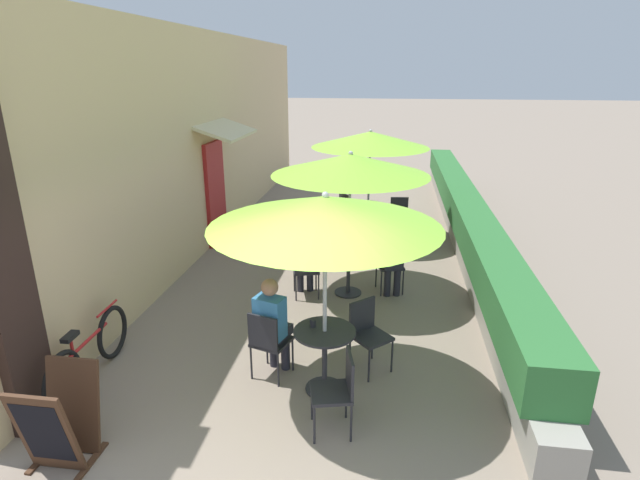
% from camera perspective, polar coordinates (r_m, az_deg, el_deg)
% --- Properties ---
extents(cafe_facade_wall, '(0.98, 14.18, 4.20)m').
position_cam_1_polar(cafe_facade_wall, '(10.97, -11.97, 11.29)').
color(cafe_facade_wall, '#D6B784').
rests_on(cafe_facade_wall, ground_plane).
extents(planter_hedge, '(0.60, 13.18, 1.01)m').
position_cam_1_polar(planter_hedge, '(10.80, 16.21, 2.38)').
color(planter_hedge, gray).
rests_on(planter_hedge, ground_plane).
extents(patio_table_near, '(0.69, 0.69, 0.76)m').
position_cam_1_polar(patio_table_near, '(5.70, 0.53, -12.42)').
color(patio_table_near, '#28282D').
rests_on(patio_table_near, ground_plane).
extents(patio_umbrella_near, '(2.41, 2.41, 2.33)m').
position_cam_1_polar(patio_umbrella_near, '(5.05, 0.59, 3.27)').
color(patio_umbrella_near, '#B7B7BC').
rests_on(patio_umbrella_near, ground_plane).
extents(cafe_chair_near_left, '(0.50, 0.50, 0.87)m').
position_cam_1_polar(cafe_chair_near_left, '(5.92, -5.95, -11.25)').
color(cafe_chair_near_left, '#232328').
rests_on(cafe_chair_near_left, ground_plane).
extents(seated_patron_near_left, '(0.42, 0.48, 1.25)m').
position_cam_1_polar(seated_patron_near_left, '(5.92, -5.45, -9.35)').
color(seated_patron_near_left, '#23232D').
rests_on(seated_patron_near_left, ground_plane).
extents(cafe_chair_near_right, '(0.48, 0.48, 0.87)m').
position_cam_1_polar(cafe_chair_near_right, '(5.14, 2.16, -16.39)').
color(cafe_chair_near_right, '#232328').
rests_on(cafe_chair_near_right, ground_plane).
extents(cafe_chair_near_back, '(0.57, 0.57, 0.87)m').
position_cam_1_polar(cafe_chair_near_back, '(6.12, 5.45, -10.17)').
color(cafe_chair_near_back, '#232328').
rests_on(cafe_chair_near_back, ground_plane).
extents(coffee_cup_near, '(0.07, 0.07, 0.09)m').
position_cam_1_polar(coffee_cup_near, '(5.64, -0.83, -9.43)').
color(coffee_cup_near, '#232328').
rests_on(coffee_cup_near, patio_table_near).
extents(patio_table_mid, '(0.69, 0.69, 0.76)m').
position_cam_1_polar(patio_table_mid, '(8.04, 3.28, -2.72)').
color(patio_table_mid, '#28282D').
rests_on(patio_table_mid, ground_plane).
extents(patio_umbrella_mid, '(2.41, 2.41, 2.33)m').
position_cam_1_polar(patio_umbrella_mid, '(7.59, 3.51, 8.59)').
color(patio_umbrella_mid, '#B7B7BC').
rests_on(patio_umbrella_mid, ground_plane).
extents(cafe_chair_mid_left, '(0.49, 0.49, 0.87)m').
position_cam_1_polar(cafe_chair_mid_left, '(8.25, 7.89, -2.30)').
color(cafe_chair_mid_left, '#232328').
rests_on(cafe_chair_mid_left, ground_plane).
extents(seated_patron_mid_left, '(0.41, 0.47, 1.25)m').
position_cam_1_polar(seated_patron_mid_left, '(8.09, 8.14, -1.46)').
color(seated_patron_mid_left, '#23232D').
rests_on(seated_patron_mid_left, ground_plane).
extents(cafe_chair_mid_right, '(0.49, 0.49, 0.87)m').
position_cam_1_polar(cafe_chair_mid_right, '(7.88, -1.55, -3.17)').
color(cafe_chair_mid_right, '#232328').
rests_on(cafe_chair_mid_right, ground_plane).
extents(seated_patron_mid_right, '(0.41, 0.47, 1.25)m').
position_cam_1_polar(seated_patron_mid_right, '(7.92, -1.64, -1.72)').
color(seated_patron_mid_right, '#23232D').
rests_on(seated_patron_mid_right, ground_plane).
extents(coffee_cup_mid, '(0.07, 0.07, 0.09)m').
position_cam_1_polar(coffee_cup_mid, '(7.97, 2.96, -0.72)').
color(coffee_cup_mid, white).
rests_on(coffee_cup_mid, patio_table_mid).
extents(patio_table_far, '(0.69, 0.69, 0.76)m').
position_cam_1_polar(patio_table_far, '(10.73, 5.49, 2.85)').
color(patio_table_far, '#28282D').
rests_on(patio_table_far, ground_plane).
extents(patio_umbrella_far, '(2.41, 2.41, 2.33)m').
position_cam_1_polar(patio_umbrella_far, '(10.40, 5.77, 11.36)').
color(patio_umbrella_far, '#B7B7BC').
rests_on(patio_umbrella_far, ground_plane).
extents(cafe_chair_far_left, '(0.44, 0.44, 0.87)m').
position_cam_1_polar(cafe_chair_far_left, '(10.87, 9.08, 2.90)').
color(cafe_chair_far_left, '#232328').
rests_on(cafe_chair_far_left, ground_plane).
extents(cafe_chair_far_right, '(0.56, 0.56, 0.87)m').
position_cam_1_polar(cafe_chair_far_right, '(11.24, 3.21, 3.65)').
color(cafe_chair_far_right, '#232328').
rests_on(cafe_chair_far_right, ground_plane).
extents(cafe_chair_far_back, '(0.53, 0.53, 0.87)m').
position_cam_1_polar(cafe_chair_far_back, '(10.10, 4.16, 1.85)').
color(cafe_chair_far_back, '#232328').
rests_on(cafe_chair_far_back, ground_plane).
extents(bicycle_leaning, '(0.12, 1.73, 0.77)m').
position_cam_1_polar(bicycle_leaning, '(6.52, -24.85, -11.71)').
color(bicycle_leaning, black).
rests_on(bicycle_leaning, ground_plane).
extents(menu_board, '(0.55, 0.63, 0.92)m').
position_cam_1_polar(menu_board, '(5.40, -27.56, -17.72)').
color(menu_board, '#422819').
rests_on(menu_board, ground_plane).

